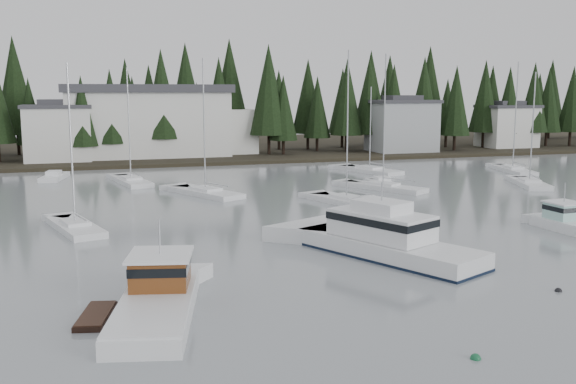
% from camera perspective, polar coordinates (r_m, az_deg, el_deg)
% --- Properties ---
extents(ground, '(260.00, 260.00, 0.00)m').
position_cam_1_polar(ground, '(25.26, 18.11, -15.57)').
color(ground, gray).
rests_on(ground, ground).
extents(far_shore_land, '(240.00, 54.00, 1.00)m').
position_cam_1_polar(far_shore_land, '(116.86, -10.43, 3.69)').
color(far_shore_land, black).
rests_on(far_shore_land, ground).
extents(conifer_treeline, '(200.00, 22.00, 20.00)m').
position_cam_1_polar(conifer_treeline, '(105.99, -9.72, 3.19)').
color(conifer_treeline, black).
rests_on(conifer_treeline, ground).
extents(house_west, '(9.54, 7.42, 8.75)m').
position_cam_1_polar(house_west, '(97.86, -19.78, 5.06)').
color(house_west, silver).
rests_on(house_west, ground).
extents(house_east_a, '(10.60, 8.48, 9.25)m').
position_cam_1_polar(house_east_a, '(108.75, 10.06, 5.91)').
color(house_east_a, '#999EA0').
rests_on(house_east_a, ground).
extents(house_east_b, '(9.54, 7.42, 8.25)m').
position_cam_1_polar(house_east_b, '(122.04, 18.89, 5.65)').
color(house_east_b, silver).
rests_on(house_east_b, ground).
extents(harbor_inn, '(29.50, 11.50, 10.90)m').
position_cam_1_polar(harbor_inn, '(101.61, -11.19, 6.17)').
color(harbor_inn, silver).
rests_on(harbor_inn, ground).
extents(lobster_boat_brown, '(6.41, 10.33, 4.87)m').
position_cam_1_polar(lobster_boat_brown, '(30.97, -11.73, -9.60)').
color(lobster_boat_brown, white).
rests_on(lobster_boat_brown, ground).
extents(cabin_cruiser_center, '(8.91, 13.10, 5.43)m').
position_cam_1_polar(cabin_cruiser_center, '(41.08, 8.69, -4.54)').
color(cabin_cruiser_center, white).
rests_on(cabin_cruiser_center, ground).
extents(lobster_boat_teal, '(2.95, 7.37, 4.02)m').
position_cam_1_polar(lobster_boat_teal, '(52.18, 24.04, -2.72)').
color(lobster_boat_teal, white).
rests_on(lobster_boat_teal, ground).
extents(sailboat_1, '(6.73, 9.73, 14.12)m').
position_cam_1_polar(sailboat_1, '(65.28, -7.35, -0.18)').
color(sailboat_1, white).
rests_on(sailboat_1, ground).
extents(sailboat_2, '(4.64, 8.72, 12.96)m').
position_cam_1_polar(sailboat_2, '(50.81, -18.37, -3.15)').
color(sailboat_2, white).
rests_on(sailboat_2, ground).
extents(sailboat_4, '(4.53, 10.10, 14.65)m').
position_cam_1_polar(sailboat_4, '(88.58, 19.33, 1.77)').
color(sailboat_4, white).
rests_on(sailboat_4, ground).
extents(sailboat_6, '(7.02, 9.74, 14.76)m').
position_cam_1_polar(sailboat_6, '(69.14, 8.43, 0.31)').
color(sailboat_6, white).
rests_on(sailboat_6, ground).
extents(sailboat_7, '(5.90, 10.14, 11.50)m').
position_cam_1_polar(sailboat_7, '(83.82, 7.26, 1.80)').
color(sailboat_7, white).
rests_on(sailboat_7, ground).
extents(sailboat_8, '(4.47, 9.88, 13.53)m').
position_cam_1_polar(sailboat_8, '(75.20, -13.78, 0.83)').
color(sailboat_8, white).
rests_on(sailboat_8, ground).
extents(sailboat_9, '(5.44, 8.99, 14.58)m').
position_cam_1_polar(sailboat_9, '(59.98, 5.22, -0.94)').
color(sailboat_9, white).
rests_on(sailboat_9, ground).
extents(sailboat_10, '(5.40, 8.73, 12.98)m').
position_cam_1_polar(sailboat_10, '(76.13, 20.65, 0.61)').
color(sailboat_10, white).
rests_on(sailboat_10, ground).
extents(runabout_1, '(2.31, 6.04, 1.42)m').
position_cam_1_polar(runabout_1, '(57.79, 7.31, -1.30)').
color(runabout_1, white).
rests_on(runabout_1, ground).
extents(runabout_3, '(3.31, 6.42, 1.42)m').
position_cam_1_polar(runabout_3, '(81.13, -20.09, 1.15)').
color(runabout_3, white).
rests_on(runabout_3, ground).
extents(runabout_4, '(2.59, 5.49, 1.42)m').
position_cam_1_polar(runabout_4, '(71.83, 8.35, 0.67)').
color(runabout_4, white).
rests_on(runabout_4, ground).
extents(mooring_buoy_green, '(0.43, 0.43, 0.43)m').
position_cam_1_polar(mooring_buoy_green, '(26.78, 16.33, -14.05)').
color(mooring_buoy_green, '#145933').
rests_on(mooring_buoy_green, ground).
extents(mooring_buoy_dark, '(0.38, 0.38, 0.38)m').
position_cam_1_polar(mooring_buoy_dark, '(36.61, 22.90, -8.14)').
color(mooring_buoy_dark, black).
rests_on(mooring_buoy_dark, ground).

